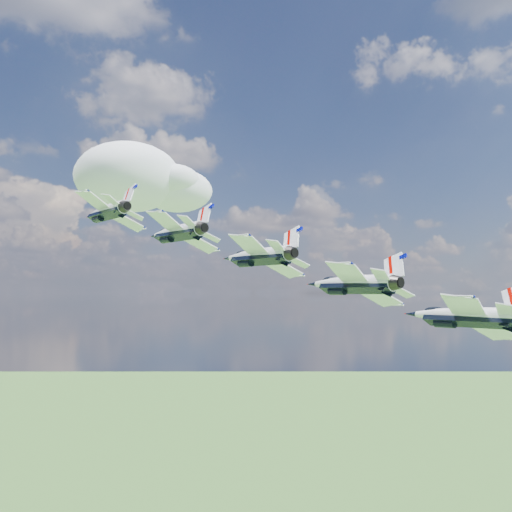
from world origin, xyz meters
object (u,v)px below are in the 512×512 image
object	(u,v)px
jet_1	(175,232)
jet_3	(350,283)
jet_4	(460,316)
jet_2	(256,256)
jet_0	(105,212)

from	to	relation	value
jet_1	jet_3	xyz separation A→B (m)	(18.03, -17.75, -7.42)
jet_4	jet_2	bearing A→B (deg)	116.99
jet_0	jet_3	bearing A→B (deg)	-63.01
jet_1	jet_0	bearing A→B (deg)	116.99
jet_0	jet_4	xyz separation A→B (m)	(36.07, -35.51, -14.83)
jet_4	jet_1	bearing A→B (deg)	116.99
jet_0	jet_2	world-z (taller)	jet_0
jet_0	jet_3	distance (m)	39.55
jet_1	jet_4	size ratio (longest dim) A/B	1.00
jet_3	jet_4	size ratio (longest dim) A/B	1.00
jet_1	jet_3	size ratio (longest dim) A/B	1.00
jet_2	jet_3	size ratio (longest dim) A/B	1.00
jet_0	jet_1	xyz separation A→B (m)	(9.02, -8.88, -3.71)
jet_2	jet_4	bearing A→B (deg)	-63.01
jet_0	jet_4	world-z (taller)	jet_0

